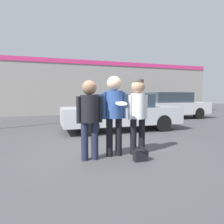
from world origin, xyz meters
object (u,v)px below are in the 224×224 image
Objects in this scene: parked_car_near at (120,112)px; handbag at (141,155)px; person_left at (90,113)px; person_middle_with_frisbee at (114,108)px; shrub at (116,107)px; person_right at (138,109)px; parked_car_far at (169,105)px.

handbag is (-0.95, -3.70, -0.59)m from parked_car_near.
parked_car_near is at bearing 59.48° from person_left.
shrub is at bearing 70.09° from person_middle_with_frisbee.
person_right reaches higher than parked_car_near.
parked_car_near is 5.28m from parked_car_far.
person_left reaches higher than handbag.
person_left is 3.82m from parked_car_near.
person_right is 9.93m from shrub.
person_left is 10.42m from shrub.
person_middle_with_frisbee reaches higher than handbag.
handbag is (0.41, -0.53, -0.97)m from person_middle_with_frisbee.
parked_car_near is at bearing 75.68° from handbag.
handbag is at bearing -52.30° from person_middle_with_frisbee.
person_middle_with_frisbee reaches higher than person_right.
parked_car_far is 15.51× the size of handbag.
person_middle_with_frisbee is at bearing -113.06° from parked_car_near.
shrub is at bearing 67.27° from person_left.
person_right is 1.54× the size of shrub.
person_middle_with_frisbee is 3.47m from parked_car_near.
shrub is at bearing 124.20° from parked_car_far.
person_right is (0.58, -0.01, -0.05)m from person_middle_with_frisbee.
shrub is (2.09, 6.32, -0.16)m from parked_car_near.
handbag is at bearing -22.96° from person_left.
parked_car_far reaches higher than shrub.
person_left is 0.94× the size of person_middle_with_frisbee.
handbag is at bearing -106.83° from shrub.
person_left is 1.17m from person_right.
person_middle_with_frisbee is 8.41m from parked_car_far.
person_left is 8.89m from parked_car_far.
person_middle_with_frisbee is at bearing 10.39° from person_left.
parked_car_far is 8.57m from handbag.
parked_car_near is at bearing 76.40° from person_right.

